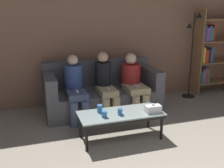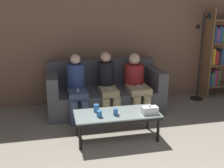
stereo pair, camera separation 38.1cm
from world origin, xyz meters
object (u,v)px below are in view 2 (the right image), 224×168
object	(u,v)px
game_remote	(117,112)
seated_person_mid_left	(107,83)
seated_person_mid_right	(136,82)
coffee_table	(117,116)
cup_near_left	(99,114)
standing_lamp	(202,47)
cup_far_center	(96,108)
bookshelf	(221,54)
tissue_box	(150,110)
cup_near_right	(116,112)
seated_person_left_end	(77,85)

from	to	relation	value
game_remote	seated_person_mid_left	bearing A→B (deg)	86.59
seated_person_mid_right	coffee_table	bearing A→B (deg)	-120.96
cup_near_left	game_remote	xyz separation A→B (m)	(0.26, 0.08, -0.03)
standing_lamp	cup_far_center	bearing A→B (deg)	-151.89
coffee_table	standing_lamp	xyz separation A→B (m)	(2.04, 1.34, 0.72)
cup_far_center	game_remote	world-z (taller)	cup_far_center
game_remote	bookshelf	bearing A→B (deg)	29.83
cup_near_left	tissue_box	world-z (taller)	tissue_box
game_remote	bookshelf	world-z (taller)	bookshelf
seated_person_mid_left	cup_near_right	bearing A→B (deg)	-95.04
coffee_table	cup_near_left	bearing A→B (deg)	-162.92
cup_near_left	cup_near_right	distance (m)	0.23
seated_person_mid_right	seated_person_mid_left	bearing A→B (deg)	-178.11
coffee_table	bookshelf	world-z (taller)	bookshelf
bookshelf	seated_person_mid_right	size ratio (longest dim) A/B	1.74
standing_lamp	tissue_box	bearing A→B (deg)	-137.62
bookshelf	standing_lamp	size ratio (longest dim) A/B	1.04
cup_near_right	cup_far_center	xyz separation A→B (m)	(-0.24, 0.17, 0.01)
coffee_table	standing_lamp	world-z (taller)	standing_lamp
game_remote	bookshelf	size ratio (longest dim) A/B	0.08
cup_far_center	tissue_box	world-z (taller)	tissue_box
tissue_box	seated_person_left_end	xyz separation A→B (m)	(-0.90, 1.07, 0.11)
tissue_box	seated_person_left_end	size ratio (longest dim) A/B	0.21
cup_near_right	seated_person_left_end	xyz separation A→B (m)	(-0.43, 1.02, 0.12)
cup_far_center	seated_person_left_end	distance (m)	0.87
bookshelf	seated_person_left_end	distance (m)	3.11
cup_near_right	game_remote	xyz separation A→B (m)	(0.03, 0.07, -0.04)
coffee_table	tissue_box	xyz separation A→B (m)	(0.44, -0.12, 0.09)
cup_near_right	standing_lamp	world-z (taller)	standing_lamp
cup_far_center	game_remote	bearing A→B (deg)	-21.27
bookshelf	tissue_box	bearing A→B (deg)	-143.27
cup_near_right	tissue_box	world-z (taller)	tissue_box
bookshelf	standing_lamp	xyz separation A→B (m)	(-0.55, -0.14, 0.19)
standing_lamp	seated_person_left_end	xyz separation A→B (m)	(-2.50, -0.39, -0.52)
seated_person_mid_left	seated_person_left_end	bearing A→B (deg)	179.72
tissue_box	bookshelf	distance (m)	2.71
tissue_box	bookshelf	size ratio (longest dim) A/B	0.12
cup_far_center	seated_person_left_end	size ratio (longest dim) A/B	0.10
coffee_table	cup_near_left	size ratio (longest dim) A/B	13.87
standing_lamp	seated_person_left_end	distance (m)	2.59
coffee_table	seated_person_mid_right	size ratio (longest dim) A/B	1.13
tissue_box	standing_lamp	xyz separation A→B (m)	(1.60, 1.46, 0.63)
cup_near_right	tissue_box	distance (m)	0.48
standing_lamp	seated_person_mid_left	world-z (taller)	standing_lamp
cup_far_center	standing_lamp	distance (m)	2.69
coffee_table	game_remote	world-z (taller)	game_remote
coffee_table	game_remote	xyz separation A→B (m)	(0.00, 0.00, 0.05)
standing_lamp	seated_person_mid_left	xyz separation A→B (m)	(-1.98, -0.40, -0.51)
coffee_table	cup_near_left	xyz separation A→B (m)	(-0.26, -0.08, 0.08)
cup_near_left	seated_person_mid_right	bearing A→B (deg)	51.18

